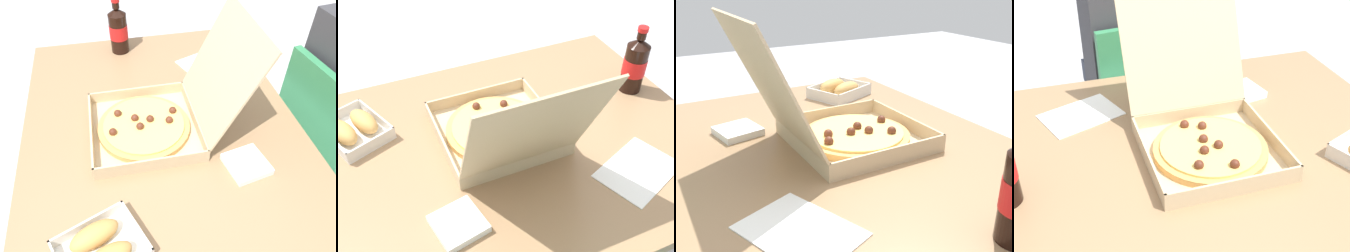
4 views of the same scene
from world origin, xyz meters
TOP-DOWN VIEW (x-y plane):
  - ground_plane at (0.00, 0.00)m, footprint 10.00×10.00m
  - dining_table at (0.00, 0.00)m, footprint 1.15×0.88m
  - chair at (-0.02, 0.67)m, footprint 0.45×0.45m
  - pizza_box_open at (0.01, -0.02)m, footprint 0.33×0.47m
  - bread_side_box at (0.39, -0.21)m, footprint 0.21×0.23m
  - cola_bottle at (-0.48, -0.08)m, footprint 0.07×0.07m
  - paper_menu at (-0.28, 0.23)m, footprint 0.25×0.22m
  - napkin_pile at (0.21, 0.20)m, footprint 0.13×0.13m

SIDE VIEW (x-z plane):
  - ground_plane at x=0.00m, z-range 0.00..0.00m
  - chair at x=-0.02m, z-range 0.06..0.89m
  - dining_table at x=0.00m, z-range 0.27..0.98m
  - paper_menu at x=-0.28m, z-range 0.71..0.71m
  - napkin_pile at x=0.21m, z-range 0.71..0.73m
  - bread_side_box at x=0.39m, z-range 0.70..0.76m
  - pizza_box_open at x=0.01m, z-range 0.58..0.93m
  - cola_bottle at x=-0.48m, z-range 0.69..0.91m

